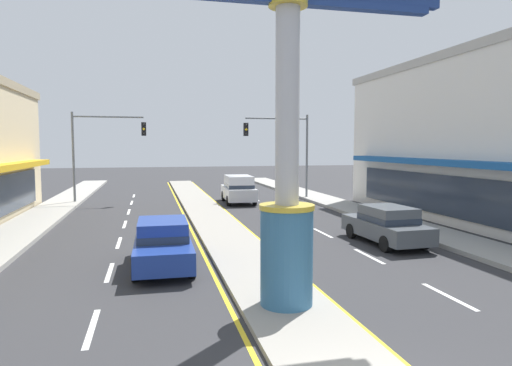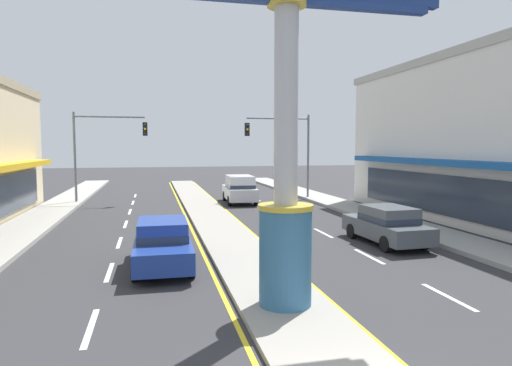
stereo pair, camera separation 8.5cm
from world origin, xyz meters
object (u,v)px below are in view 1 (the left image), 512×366
Objects in this scene: traffic_light_left_side at (101,141)px; traffic_light_right_side at (284,142)px; suv_far_right_lane at (238,189)px; sedan_near_left_lane at (386,224)px; sedan_near_right_lane at (163,243)px; district_sign at (287,115)px.

traffic_light_left_side is 1.00× the size of traffic_light_right_side.
suv_far_right_lane is at bearing -11.73° from traffic_light_left_side.
suv_far_right_lane reaches higher than sedan_near_left_lane.
sedan_near_right_lane is 0.92× the size of suv_far_right_lane.
district_sign is 9.41m from sedan_near_left_lane.
traffic_light_right_side is (12.72, -0.83, 0.00)m from traffic_light_left_side.
traffic_light_right_side is 1.44× the size of sedan_near_right_lane.
traffic_light_left_side is 9.88m from suv_far_right_lane.
district_sign reaches higher than traffic_light_left_side.
traffic_light_left_side is 12.74m from traffic_light_right_side.
traffic_light_left_side is 18.11m from sedan_near_right_lane.
suv_far_right_lane is (2.77, 20.08, -3.66)m from district_sign.
sedan_near_right_lane is (-2.77, 4.56, -3.85)m from district_sign.
district_sign is at bearing -97.85° from suv_far_right_lane.
traffic_light_right_side reaches higher than sedan_near_left_lane.
sedan_near_right_lane is 0.99× the size of sedan_near_left_lane.
traffic_light_right_side is 1.32× the size of suv_far_right_lane.
suv_far_right_lane is (9.13, -1.90, -3.26)m from traffic_light_left_side.
traffic_light_right_side is at bearing 61.17° from sedan_near_right_lane.
suv_far_right_lane is at bearing 103.27° from sedan_near_left_lane.
sedan_near_right_lane is (-9.13, -16.59, -3.46)m from traffic_light_right_side.
traffic_light_right_side is 1.42× the size of sedan_near_left_lane.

